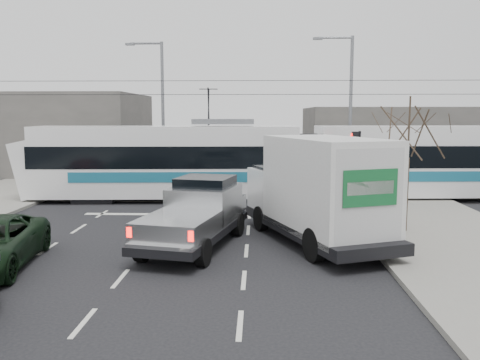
{
  "coord_description": "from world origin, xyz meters",
  "views": [
    {
      "loc": [
        2.07,
        -16.38,
        4.49
      ],
      "look_at": [
        1.33,
        4.35,
        1.8
      ],
      "focal_mm": 38.0,
      "sensor_mm": 36.0,
      "label": 1
    }
  ],
  "objects_px": {
    "street_lamp_far": "(160,104)",
    "silver_pickup": "(198,212)",
    "bare_tree": "(409,133)",
    "box_truck": "(318,192)",
    "tram": "(306,161)",
    "traffic_signal": "(356,154)",
    "navy_pickup": "(311,202)",
    "street_lamp_near": "(347,104)"
  },
  "relations": [
    {
      "from": "street_lamp_near",
      "to": "silver_pickup",
      "type": "height_order",
      "value": "street_lamp_near"
    },
    {
      "from": "traffic_signal",
      "to": "street_lamp_near",
      "type": "height_order",
      "value": "street_lamp_near"
    },
    {
      "from": "tram",
      "to": "navy_pickup",
      "type": "height_order",
      "value": "tram"
    },
    {
      "from": "traffic_signal",
      "to": "navy_pickup",
      "type": "bearing_deg",
      "value": -129.93
    },
    {
      "from": "navy_pickup",
      "to": "tram",
      "type": "bearing_deg",
      "value": 89.72
    },
    {
      "from": "traffic_signal",
      "to": "box_truck",
      "type": "distance_m",
      "value": 6.0
    },
    {
      "from": "tram",
      "to": "bare_tree",
      "type": "bearing_deg",
      "value": -72.34
    },
    {
      "from": "street_lamp_near",
      "to": "tram",
      "type": "distance_m",
      "value": 5.51
    },
    {
      "from": "traffic_signal",
      "to": "street_lamp_near",
      "type": "bearing_deg",
      "value": 83.59
    },
    {
      "from": "box_truck",
      "to": "silver_pickup",
      "type": "bearing_deg",
      "value": 162.96
    },
    {
      "from": "bare_tree",
      "to": "navy_pickup",
      "type": "relative_size",
      "value": 1.03
    },
    {
      "from": "silver_pickup",
      "to": "navy_pickup",
      "type": "xyz_separation_m",
      "value": [
        4.18,
        3.03,
        -0.14
      ]
    },
    {
      "from": "bare_tree",
      "to": "box_truck",
      "type": "relative_size",
      "value": 0.64
    },
    {
      "from": "traffic_signal",
      "to": "tram",
      "type": "relative_size",
      "value": 0.13
    },
    {
      "from": "bare_tree",
      "to": "box_truck",
      "type": "bearing_deg",
      "value": -157.12
    },
    {
      "from": "street_lamp_far",
      "to": "silver_pickup",
      "type": "relative_size",
      "value": 1.37
    },
    {
      "from": "bare_tree",
      "to": "box_truck",
      "type": "distance_m",
      "value": 4.23
    },
    {
      "from": "traffic_signal",
      "to": "silver_pickup",
      "type": "xyz_separation_m",
      "value": [
        -6.45,
        -5.74,
        -1.61
      ]
    },
    {
      "from": "traffic_signal",
      "to": "street_lamp_far",
      "type": "xyz_separation_m",
      "value": [
        -10.66,
        9.5,
        2.37
      ]
    },
    {
      "from": "silver_pickup",
      "to": "navy_pickup",
      "type": "relative_size",
      "value": 1.35
    },
    {
      "from": "street_lamp_near",
      "to": "navy_pickup",
      "type": "height_order",
      "value": "street_lamp_near"
    },
    {
      "from": "street_lamp_far",
      "to": "street_lamp_near",
      "type": "bearing_deg",
      "value": -9.87
    },
    {
      "from": "bare_tree",
      "to": "street_lamp_far",
      "type": "xyz_separation_m",
      "value": [
        -11.79,
        13.5,
        1.32
      ]
    },
    {
      "from": "traffic_signal",
      "to": "navy_pickup",
      "type": "xyz_separation_m",
      "value": [
        -2.27,
        -2.71,
        -1.75
      ]
    },
    {
      "from": "silver_pickup",
      "to": "box_truck",
      "type": "height_order",
      "value": "box_truck"
    },
    {
      "from": "street_lamp_near",
      "to": "silver_pickup",
      "type": "distance_m",
      "value": 15.63
    },
    {
      "from": "bare_tree",
      "to": "navy_pickup",
      "type": "xyz_separation_m",
      "value": [
        -3.4,
        1.29,
        -2.8
      ]
    },
    {
      "from": "bare_tree",
      "to": "tram",
      "type": "xyz_separation_m",
      "value": [
        -3.02,
        7.83,
        -1.74
      ]
    },
    {
      "from": "traffic_signal",
      "to": "street_lamp_far",
      "type": "distance_m",
      "value": 14.47
    },
    {
      "from": "street_lamp_far",
      "to": "tram",
      "type": "height_order",
      "value": "street_lamp_far"
    },
    {
      "from": "box_truck",
      "to": "traffic_signal",
      "type": "bearing_deg",
      "value": 45.93
    },
    {
      "from": "street_lamp_near",
      "to": "street_lamp_far",
      "type": "xyz_separation_m",
      "value": [
        -11.5,
        2.0,
        0.0
      ]
    },
    {
      "from": "navy_pickup",
      "to": "silver_pickup",
      "type": "bearing_deg",
      "value": -141.05
    },
    {
      "from": "bare_tree",
      "to": "silver_pickup",
      "type": "relative_size",
      "value": 0.76
    },
    {
      "from": "street_lamp_near",
      "to": "silver_pickup",
      "type": "bearing_deg",
      "value": -118.85
    },
    {
      "from": "traffic_signal",
      "to": "street_lamp_near",
      "type": "xyz_separation_m",
      "value": [
        0.84,
        7.5,
        2.37
      ]
    },
    {
      "from": "bare_tree",
      "to": "navy_pickup",
      "type": "distance_m",
      "value": 4.59
    },
    {
      "from": "street_lamp_far",
      "to": "navy_pickup",
      "type": "relative_size",
      "value": 1.85
    },
    {
      "from": "traffic_signal",
      "to": "silver_pickup",
      "type": "bearing_deg",
      "value": -138.35
    },
    {
      "from": "silver_pickup",
      "to": "navy_pickup",
      "type": "bearing_deg",
      "value": 48.64
    },
    {
      "from": "box_truck",
      "to": "bare_tree",
      "type": "bearing_deg",
      "value": 1.94
    },
    {
      "from": "street_lamp_far",
      "to": "silver_pickup",
      "type": "bearing_deg",
      "value": -74.58
    }
  ]
}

